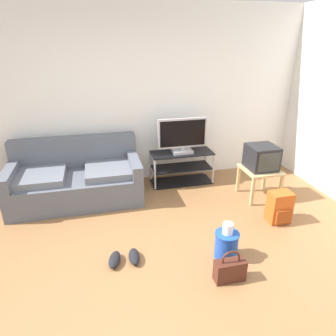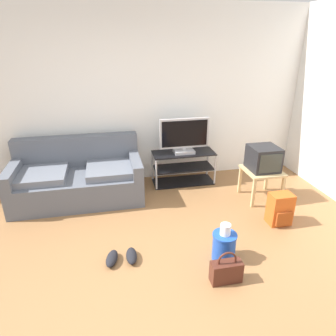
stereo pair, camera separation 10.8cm
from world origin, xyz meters
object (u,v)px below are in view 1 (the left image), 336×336
Objects in this scene: couch at (77,179)px; side_table at (260,173)px; cleaning_bucket at (226,243)px; crt_tv at (262,157)px; tv_stand at (181,167)px; handbag at (230,270)px; flat_tv at (182,136)px; backpack at (279,207)px; sneakers_pair at (124,258)px.

couch is 2.68m from side_table.
crt_tv is at bearing 49.01° from cleaning_bucket.
tv_stand is at bearing 5.94° from couch.
crt_tv reaches higher than tv_stand.
tv_stand reaches higher than cleaning_bucket.
flat_tv is at bearing 86.17° from handbag.
cleaning_bucket reaches higher than backpack.
cleaning_bucket is (-0.05, -1.89, -0.62)m from flat_tv.
crt_tv is at bearing -36.91° from tv_stand.
crt_tv is (0.98, -0.73, 0.36)m from tv_stand.
crt_tv is 1.63m from cleaning_bucket.
flat_tv is 1.29m from side_table.
handbag reaches higher than sneakers_pair.
flat_tv is at bearing 5.16° from couch.
tv_stand is 2.07m from sneakers_pair.
cleaning_bucket is (-0.95, -0.50, -0.02)m from backpack.
sneakers_pair is at bearing 152.71° from handbag.
cleaning_bucket is at bearing -9.87° from sneakers_pair.
tv_stand is 2.24m from handbag.
side_table is at bearing 48.62° from cleaning_bucket.
tv_stand is 2.74× the size of sneakers_pair.
backpack is 1.19× the size of handbag.
couch is at bearing -174.06° from tv_stand.
cleaning_bucket reaches higher than sneakers_pair.
crt_tv is (-0.00, 0.02, 0.25)m from side_table.
backpack is (0.90, -1.42, -0.06)m from tv_stand.
couch is 3.59× the size of side_table.
flat_tv is (-0.00, -0.02, 0.54)m from tv_stand.
flat_tv reaches higher than side_table.
couch is at bearing 108.22° from sneakers_pair.
side_table is at bearing -12.53° from couch.
tv_stand is 1.28m from crt_tv.
backpack is (-0.08, -0.68, -0.42)m from crt_tv.
flat_tv reaches higher than backpack.
flat_tv reaches higher than tv_stand.
cleaning_bucket is at bearing -91.46° from tv_stand.
tv_stand reaches higher than side_table.
tv_stand is 0.54m from flat_tv.
couch is 2.82m from backpack.
sneakers_pair is at bearing -71.78° from couch.
tv_stand is 1.92m from cleaning_bucket.
tv_stand is 1.24m from side_table.
handbag is 1.10m from sneakers_pair.
sneakers_pair is at bearing -154.62° from crt_tv.
cleaning_bucket is (-0.05, -1.92, -0.08)m from tv_stand.
side_table is 1.24× the size of crt_tv.
tv_stand is at bearing 99.76° from backpack.
crt_tv reaches higher than side_table.
cleaning_bucket reaches higher than handbag.
couch is at bearing 167.80° from crt_tv.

